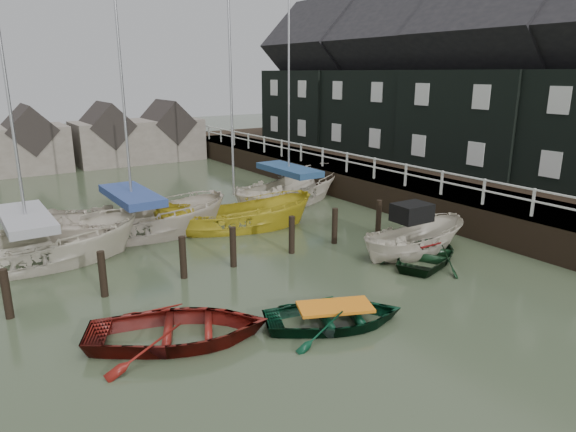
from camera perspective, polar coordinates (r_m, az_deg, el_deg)
ground at (r=15.91m, az=2.97°, el=-7.99°), size 120.00×120.00×0.00m
pier at (r=28.87m, az=6.14°, el=4.27°), size 3.04×32.00×2.70m
land_strip at (r=32.78m, az=13.55°, el=4.02°), size 14.00×38.00×1.50m
quay_houses at (r=31.27m, az=16.07°, el=13.81°), size 6.52×28.14×10.01m
mooring_pilings at (r=17.52m, az=-5.86°, el=-4.01°), size 13.72×0.22×1.80m
far_sheds at (r=39.08m, az=-19.69°, el=8.14°), size 14.00×4.08×4.39m
rowboat_red at (r=13.27m, az=-11.95°, el=-13.44°), size 5.33×4.71×0.91m
rowboat_green at (r=13.80m, az=5.20°, el=-11.94°), size 4.44×3.89×0.76m
rowboat_dkgreen at (r=18.81m, az=15.26°, el=-4.73°), size 4.55×4.06×0.78m
motorboat at (r=19.30m, az=13.74°, el=-3.82°), size 4.62×1.87×2.72m
sailboat_a at (r=19.75m, az=-26.55°, el=-4.71°), size 7.49×3.50×11.59m
sailboat_b at (r=21.61m, az=-16.66°, el=-2.01°), size 7.87×4.51×11.22m
sailboat_c at (r=21.96m, az=-5.92°, el=-1.27°), size 7.09×4.61×10.37m
sailboat_d at (r=26.19m, az=0.10°, el=1.72°), size 7.75×4.67×12.92m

